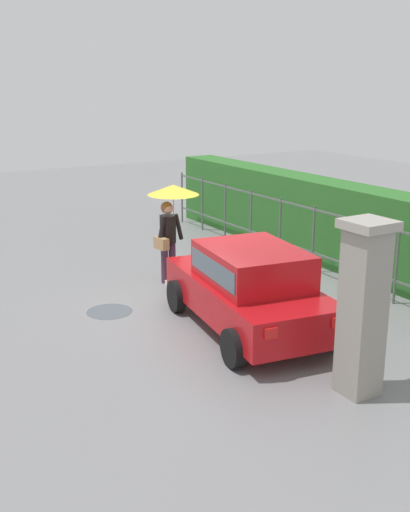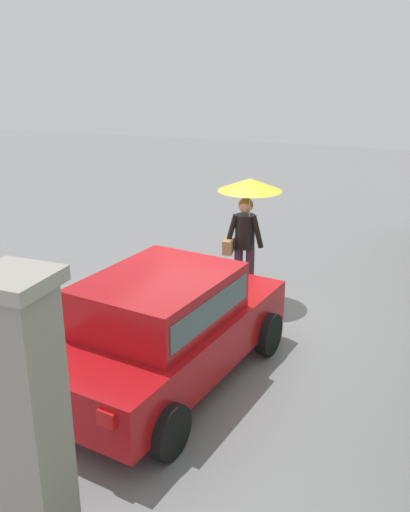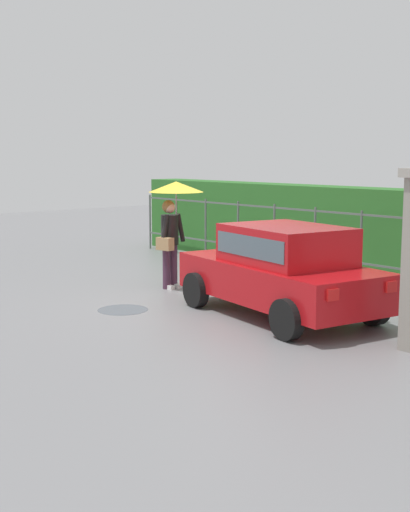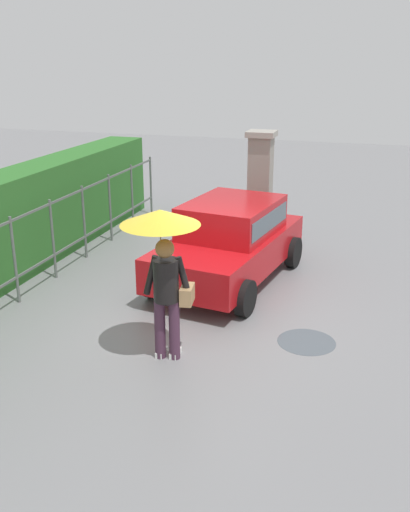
% 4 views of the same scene
% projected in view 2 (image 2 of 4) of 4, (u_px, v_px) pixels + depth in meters
% --- Properties ---
extents(ground_plane, '(40.00, 40.00, 0.00)m').
position_uv_depth(ground_plane, '(210.00, 328.00, 8.66)').
color(ground_plane, slate).
extents(car, '(3.92, 2.31, 1.48)m').
position_uv_depth(car, '(165.00, 324.00, 6.97)').
color(car, '#B71116').
rests_on(car, ground).
extents(pedestrian, '(1.06, 1.06, 2.08)m').
position_uv_depth(pedestrian, '(247.00, 208.00, 9.32)').
color(pedestrian, '#47283D').
rests_on(pedestrian, ground).
extents(gate_pillar, '(0.60, 0.60, 2.42)m').
position_uv_depth(gate_pillar, '(29.00, 408.00, 4.55)').
color(gate_pillar, gray).
rests_on(gate_pillar, ground).
extents(puddle_near, '(0.85, 0.85, 0.00)m').
position_uv_depth(puddle_near, '(127.00, 301.00, 9.62)').
color(puddle_near, '#4C545B').
rests_on(puddle_near, ground).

